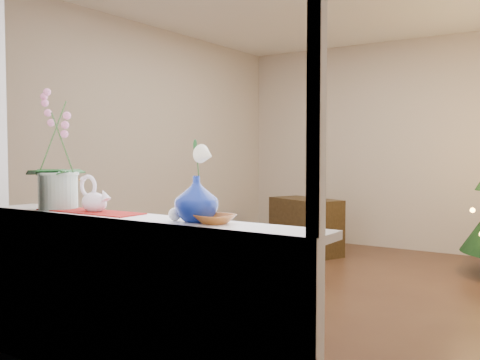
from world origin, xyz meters
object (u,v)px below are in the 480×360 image
object	(u,v)px
swan	(94,195)
paperweight	(175,214)
amber_dish	(215,220)
side_table	(306,226)
blue_vase	(196,195)
orchid_pot	(57,148)

from	to	relation	value
swan	paperweight	bearing A→B (deg)	-7.02
swan	amber_dish	size ratio (longest dim) A/B	1.52
side_table	swan	bearing A→B (deg)	-58.23
blue_vase	side_table	distance (m)	4.16
swan	side_table	bearing A→B (deg)	94.96
swan	amber_dish	bearing A→B (deg)	-4.69
paperweight	amber_dish	bearing A→B (deg)	5.61
orchid_pot	amber_dish	xyz separation A→B (m)	(1.17, -0.01, -0.34)
amber_dish	side_table	distance (m)	4.19
swan	blue_vase	distance (m)	0.74
paperweight	side_table	size ratio (longest dim) A/B	0.07
paperweight	side_table	bearing A→B (deg)	107.51
orchid_pot	paperweight	distance (m)	0.99
paperweight	side_table	xyz separation A→B (m)	(-1.23, 3.91, -0.61)
swan	amber_dish	distance (m)	0.86
orchid_pot	swan	xyz separation A→B (m)	(0.31, 0.01, -0.26)
blue_vase	side_table	size ratio (longest dim) A/B	0.28
blue_vase	paperweight	distance (m)	0.15
paperweight	amber_dish	xyz separation A→B (m)	(0.23, 0.02, -0.01)
blue_vase	amber_dish	size ratio (longest dim) A/B	1.67
orchid_pot	blue_vase	world-z (taller)	orchid_pot
swan	paperweight	world-z (taller)	swan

